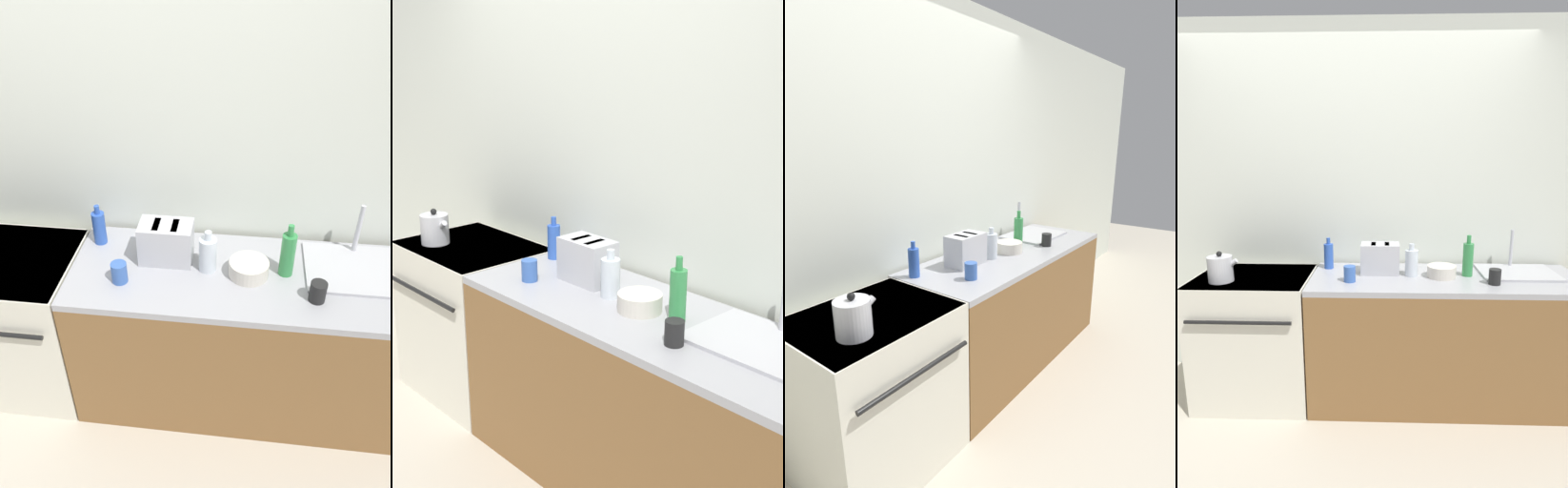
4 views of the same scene
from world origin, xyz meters
TOP-DOWN VIEW (x-y plane):
  - ground_plane at (0.00, 0.00)m, footprint 12.00×12.00m
  - wall_back at (0.00, 0.71)m, footprint 8.00×0.05m
  - stove at (-0.66, 0.31)m, footprint 0.77×0.65m
  - counter_block at (0.64, 0.33)m, footprint 1.81×0.65m
  - toaster at (0.20, 0.40)m, footprint 0.26×0.16m
  - sink_tray at (1.15, 0.42)m, footprint 0.51×0.39m
  - bottle_green at (0.79, 0.36)m, footprint 0.07×0.07m
  - bottle_clear at (0.41, 0.34)m, footprint 0.09×0.09m
  - bottle_blue at (-0.17, 0.50)m, footprint 0.07×0.07m
  - cup_black at (0.93, 0.18)m, footprint 0.08×0.08m
  - cup_blue at (0.01, 0.20)m, footprint 0.08×0.08m
  - bowl at (0.61, 0.32)m, footprint 0.19×0.19m

SIDE VIEW (x-z plane):
  - ground_plane at x=0.00m, z-range 0.00..0.00m
  - counter_block at x=0.64m, z-range 0.00..0.88m
  - stove at x=-0.66m, z-range 0.01..0.89m
  - sink_tray at x=1.15m, z-range 0.76..1.04m
  - bowl at x=0.61m, z-range 0.88..0.96m
  - cup_black at x=0.93m, z-range 0.88..0.98m
  - cup_blue at x=0.01m, z-range 0.88..0.99m
  - bottle_clear at x=0.41m, z-range 0.86..1.09m
  - bottle_blue at x=-0.17m, z-range 0.86..1.09m
  - toaster at x=0.20m, z-range 0.88..1.09m
  - bottle_green at x=0.79m, z-range 0.86..1.14m
  - wall_back at x=0.00m, z-range 0.00..2.60m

